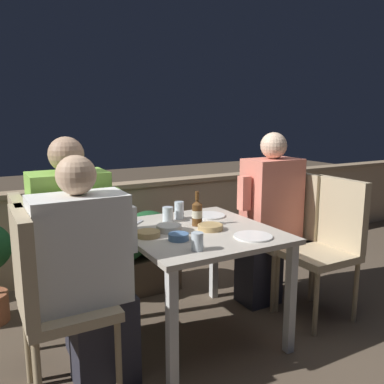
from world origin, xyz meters
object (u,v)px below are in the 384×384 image
Objects in this scene: beer_bottle at (197,213)px; person_coral_top at (267,218)px; chair_left_far at (40,267)px; chair_left_near at (46,289)px; chair_right_far at (288,223)px; chair_right_near at (329,235)px; person_green_blouse at (78,250)px; person_white_polo at (89,276)px.

person_coral_top is at bearing 9.90° from beer_bottle.
chair_left_far is 0.76× the size of person_coral_top.
chair_right_far is (1.83, 0.36, 0.00)m from chair_left_near.
person_coral_top is at bearing 121.56° from chair_right_near.
chair_right_far is (1.60, 0.04, -0.06)m from person_green_blouse.
chair_right_far is 0.76× the size of person_coral_top.
chair_left_far is 0.21m from person_green_blouse.
chair_right_far is 4.36× the size of beer_bottle.
chair_right_near is at bearing -10.36° from chair_left_far.
person_white_polo is at bearing -59.72° from chair_left_far.
chair_left_far is 1.00× the size of chair_right_near.
person_green_blouse is at bearing 168.38° from chair_right_near.
chair_left_far is 1.60m from person_coral_top.
person_green_blouse is (0.20, 0.00, 0.06)m from chair_left_far.
chair_right_near is 1.00× the size of chair_right_far.
person_coral_top is at bearing 1.79° from person_green_blouse.
person_green_blouse is at bearing 53.79° from chair_left_near.
person_green_blouse reaches higher than chair_right_far.
chair_left_far is 1.86m from chair_right_near.
chair_left_near is 0.21m from person_white_polo.
person_white_polo reaches higher than beer_bottle.
person_green_blouse reaches higher than chair_right_near.
chair_left_far is at bearing 85.53° from chair_left_near.
person_white_polo is 1.65m from chair_right_near.
chair_left_near is 0.75× the size of person_green_blouse.
person_coral_top reaches higher than chair_left_near.
person_green_blouse reaches higher than chair_left_far.
chair_right_far is at bearing 94.25° from chair_right_near.
person_white_polo is 0.95× the size of person_coral_top.
person_white_polo is at bearing -0.00° from chair_left_near.
chair_left_far is at bearing 120.28° from person_white_polo.
chair_right_near is (1.85, -0.02, 0.00)m from chair_left_near.
beer_bottle is (0.94, -0.07, 0.21)m from chair_left_far.
person_green_blouse is at bearing 174.41° from beer_bottle.
chair_left_near is at bearing -167.64° from person_coral_top.
chair_left_far reaches higher than beer_bottle.
person_green_blouse reaches higher than beer_bottle.
chair_right_far is at bearing 7.60° from beer_bottle.
person_coral_top is at bearing 12.36° from chair_left_near.
person_green_blouse is (0.02, 0.31, 0.04)m from person_white_polo.
beer_bottle is at bearing 14.02° from chair_left_near.
person_white_polo reaches higher than chair_left_near.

